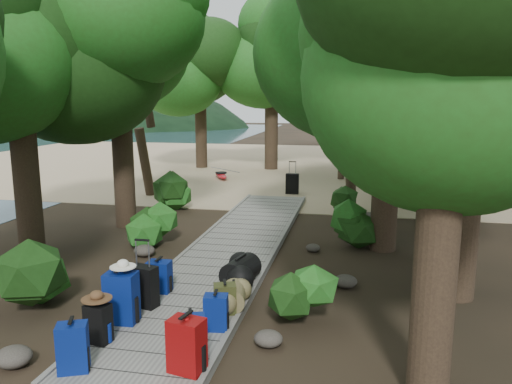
% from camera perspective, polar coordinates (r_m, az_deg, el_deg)
% --- Properties ---
extents(ground, '(120.00, 120.00, 0.00)m').
position_cam_1_polar(ground, '(10.68, -3.73, -8.28)').
color(ground, '#322519').
rests_on(ground, ground).
extents(sand_beach, '(40.00, 22.00, 0.02)m').
position_cam_1_polar(sand_beach, '(26.11, 5.56, 3.04)').
color(sand_beach, tan).
rests_on(sand_beach, ground).
extents(distant_hill, '(32.00, 16.00, 12.00)m').
position_cam_1_polar(distant_hill, '(71.89, -25.06, 6.94)').
color(distant_hill, black).
rests_on(distant_hill, ground).
extents(boardwalk, '(2.00, 12.00, 0.12)m').
position_cam_1_polar(boardwalk, '(11.59, -2.43, -6.43)').
color(boardwalk, gray).
rests_on(boardwalk, ground).
extents(backpack_left_a, '(0.44, 0.38, 0.69)m').
position_cam_1_polar(backpack_left_a, '(6.84, -20.22, -16.11)').
color(backpack_left_a, navy).
rests_on(backpack_left_a, boardwalk).
extents(backpack_left_b, '(0.37, 0.28, 0.61)m').
position_cam_1_polar(backpack_left_b, '(7.46, -17.60, -13.91)').
color(backpack_left_b, black).
rests_on(backpack_left_b, boardwalk).
extents(backpack_left_c, '(0.48, 0.35, 0.86)m').
position_cam_1_polar(backpack_left_c, '(7.93, -15.13, -11.29)').
color(backpack_left_c, navy).
rests_on(backpack_left_c, boardwalk).
extents(backpack_left_d, '(0.40, 0.29, 0.61)m').
position_cam_1_polar(backpack_left_d, '(9.01, -10.99, -9.27)').
color(backpack_left_d, navy).
rests_on(backpack_left_d, boardwalk).
extents(backpack_right_a, '(0.48, 0.39, 0.76)m').
position_cam_1_polar(backpack_right_a, '(6.48, -7.93, -16.67)').
color(backpack_right_a, maroon).
rests_on(backpack_right_a, boardwalk).
extents(backpack_right_b, '(0.43, 0.37, 0.66)m').
position_cam_1_polar(backpack_right_b, '(6.76, -7.47, -15.93)').
color(backpack_right_b, navy).
rests_on(backpack_right_b, boardwalk).
extents(backpack_right_c, '(0.37, 0.29, 0.59)m').
position_cam_1_polar(backpack_right_c, '(7.52, -4.60, -13.34)').
color(backpack_right_c, navy).
rests_on(backpack_right_c, boardwalk).
extents(backpack_right_d, '(0.41, 0.35, 0.53)m').
position_cam_1_polar(backpack_right_d, '(8.04, -3.58, -11.91)').
color(backpack_right_d, '#38391B').
rests_on(backpack_right_d, boardwalk).
extents(duffel_right_khaki, '(0.49, 0.65, 0.39)m').
position_cam_1_polar(duffel_right_khaki, '(8.25, -2.62, -11.78)').
color(duffel_right_khaki, olive).
rests_on(duffel_right_khaki, boardwalk).
extents(duffel_right_black, '(0.66, 0.87, 0.49)m').
position_cam_1_polar(duffel_right_black, '(9.21, -1.76, -9.01)').
color(duffel_right_black, black).
rests_on(duffel_right_black, boardwalk).
extents(suitcase_on_boardwalk, '(0.48, 0.34, 0.68)m').
position_cam_1_polar(suitcase_on_boardwalk, '(8.44, -12.69, -10.48)').
color(suitcase_on_boardwalk, black).
rests_on(suitcase_on_boardwalk, boardwalk).
extents(lone_suitcase_on_sand, '(0.47, 0.28, 0.73)m').
position_cam_1_polar(lone_suitcase_on_sand, '(18.27, 4.17, 0.96)').
color(lone_suitcase_on_sand, black).
rests_on(lone_suitcase_on_sand, sand_beach).
extents(hat_brown, '(0.42, 0.42, 0.13)m').
position_cam_1_polar(hat_brown, '(7.37, -17.76, -11.12)').
color(hat_brown, '#51351E').
rests_on(hat_brown, backpack_left_b).
extents(hat_white, '(0.39, 0.39, 0.13)m').
position_cam_1_polar(hat_white, '(7.78, -14.98, -7.83)').
color(hat_white, silver).
rests_on(hat_white, backpack_left_c).
extents(kayak, '(2.20, 3.56, 0.36)m').
position_cam_1_polar(kayak, '(21.78, -4.01, 2.04)').
color(kayak, '#AA0E16').
rests_on(kayak, sand_beach).
extents(sun_lounger, '(1.05, 2.04, 0.63)m').
position_cam_1_polar(sun_lounger, '(20.61, 11.98, 1.71)').
color(sun_lounger, silver).
rests_on(sun_lounger, sand_beach).
extents(tree_right_a, '(4.21, 4.21, 7.02)m').
position_cam_1_polar(tree_right_a, '(5.74, 21.03, 10.37)').
color(tree_right_a, black).
rests_on(tree_right_a, ground).
extents(tree_right_b, '(5.23, 5.23, 9.33)m').
position_cam_1_polar(tree_right_b, '(9.16, 23.78, 17.33)').
color(tree_right_b, black).
rests_on(tree_right_b, ground).
extents(tree_right_c, '(4.94, 4.94, 8.54)m').
position_cam_1_polar(tree_right_c, '(11.58, 15.23, 14.31)').
color(tree_right_c, black).
rests_on(tree_right_c, ground).
extents(tree_right_d, '(5.96, 5.96, 10.93)m').
position_cam_1_polar(tree_right_d, '(14.33, 23.88, 17.83)').
color(tree_right_d, black).
rests_on(tree_right_d, ground).
extents(tree_right_e, '(4.67, 4.67, 8.41)m').
position_cam_1_polar(tree_right_e, '(17.34, 15.56, 12.75)').
color(tree_right_e, black).
rests_on(tree_right_e, ground).
extents(tree_right_f, '(6.32, 6.32, 11.29)m').
position_cam_1_polar(tree_right_f, '(20.23, 23.22, 16.04)').
color(tree_right_f, black).
rests_on(tree_right_f, ground).
extents(tree_left_b, '(4.52, 4.52, 8.13)m').
position_cam_1_polar(tree_left_b, '(12.08, -25.64, 12.49)').
color(tree_left_b, black).
rests_on(tree_left_b, ground).
extents(tree_left_c, '(4.58, 4.58, 7.97)m').
position_cam_1_polar(tree_left_c, '(13.82, -15.37, 12.46)').
color(tree_left_c, black).
rests_on(tree_left_c, ground).
extents(tree_back_a, '(5.32, 5.32, 9.22)m').
position_cam_1_polar(tree_back_a, '(24.48, 1.80, 13.36)').
color(tree_back_a, black).
rests_on(tree_back_a, ground).
extents(tree_back_b, '(6.13, 6.13, 10.96)m').
position_cam_1_polar(tree_back_b, '(25.60, 10.99, 15.01)').
color(tree_back_b, black).
rests_on(tree_back_b, ground).
extents(tree_back_c, '(5.62, 5.62, 10.11)m').
position_cam_1_polar(tree_back_c, '(24.81, 18.59, 13.83)').
color(tree_back_c, black).
rests_on(tree_back_c, ground).
extents(tree_back_d, '(4.89, 4.89, 8.15)m').
position_cam_1_polar(tree_back_d, '(25.17, -6.41, 12.02)').
color(tree_back_d, black).
rests_on(tree_back_d, ground).
extents(palm_right_a, '(4.34, 4.34, 7.40)m').
position_cam_1_polar(palm_right_a, '(15.77, 11.81, 11.32)').
color(palm_right_a, '#1B4613').
rests_on(palm_right_a, ground).
extents(palm_right_b, '(4.03, 4.03, 7.79)m').
position_cam_1_polar(palm_right_b, '(21.50, 17.43, 11.36)').
color(palm_right_b, '#1B4613').
rests_on(palm_right_b, ground).
extents(palm_right_c, '(3.83, 3.83, 6.09)m').
position_cam_1_polar(palm_right_c, '(21.78, 10.49, 9.41)').
color(palm_right_c, '#1B4613').
rests_on(palm_right_c, ground).
extents(palm_left_a, '(4.62, 4.62, 7.35)m').
position_cam_1_polar(palm_left_a, '(18.18, -13.26, 11.06)').
color(palm_left_a, '#1B4613').
rests_on(palm_left_a, ground).
extents(rock_left_a, '(0.49, 0.44, 0.27)m').
position_cam_1_polar(rock_left_a, '(7.58, -25.96, -16.57)').
color(rock_left_a, '#4C473F').
rests_on(rock_left_a, ground).
extents(rock_left_b, '(0.34, 0.31, 0.19)m').
position_cam_1_polar(rock_left_b, '(10.23, -22.13, -9.39)').
color(rock_left_b, '#4C473F').
rests_on(rock_left_b, ground).
extents(rock_left_c, '(0.47, 0.42, 0.26)m').
position_cam_1_polar(rock_left_c, '(11.44, -12.64, -6.56)').
color(rock_left_c, '#4C473F').
rests_on(rock_left_c, ground).
extents(rock_left_d, '(0.33, 0.29, 0.18)m').
position_cam_1_polar(rock_left_d, '(14.09, -10.60, -3.37)').
color(rock_left_d, '#4C473F').
rests_on(rock_left_d, ground).
extents(rock_right_a, '(0.41, 0.37, 0.23)m').
position_cam_1_polar(rock_right_a, '(7.37, 1.42, -16.41)').
color(rock_right_a, '#4C473F').
rests_on(rock_right_a, ground).
extents(rock_right_b, '(0.43, 0.39, 0.24)m').
position_cam_1_polar(rock_right_b, '(9.56, 10.19, -10.01)').
color(rock_right_b, '#4C473F').
rests_on(rock_right_b, ground).
extents(rock_right_c, '(0.33, 0.30, 0.18)m').
position_cam_1_polar(rock_right_c, '(11.57, 6.55, -6.35)').
color(rock_right_c, '#4C473F').
rests_on(rock_right_c, ground).
extents(rock_right_d, '(0.53, 0.48, 0.29)m').
position_cam_1_polar(rock_right_d, '(14.48, 12.77, -2.85)').
color(rock_right_d, '#4C473F').
rests_on(rock_right_d, ground).
extents(shrub_left_a, '(1.25, 1.25, 1.13)m').
position_cam_1_polar(shrub_left_a, '(9.20, -23.94, -8.67)').
color(shrub_left_a, '#225218').
rests_on(shrub_left_a, ground).
extents(shrub_left_b, '(1.01, 1.01, 0.91)m').
position_cam_1_polar(shrub_left_b, '(12.15, -12.03, -3.91)').
color(shrub_left_b, '#225218').
rests_on(shrub_left_b, ground).
extents(shrub_left_c, '(1.32, 1.32, 1.19)m').
position_cam_1_polar(shrub_left_c, '(15.86, -9.52, 0.11)').
color(shrub_left_c, '#225218').
rests_on(shrub_left_c, ground).
extents(shrub_right_a, '(1.03, 1.03, 0.93)m').
position_cam_1_polar(shrub_right_a, '(7.96, 5.28, -11.53)').
color(shrub_right_a, '#225218').
rests_on(shrub_right_a, ground).
extents(shrub_right_b, '(1.24, 1.24, 1.12)m').
position_cam_1_polar(shrub_right_b, '(11.95, 11.41, -3.63)').
color(shrub_right_b, '#225218').
rests_on(shrub_right_b, ground).
extents(shrub_right_c, '(0.86, 0.86, 0.78)m').
position_cam_1_polar(shrub_right_c, '(15.49, 10.04, -0.94)').
color(shrub_right_c, '#225218').
rests_on(shrub_right_c, ground).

